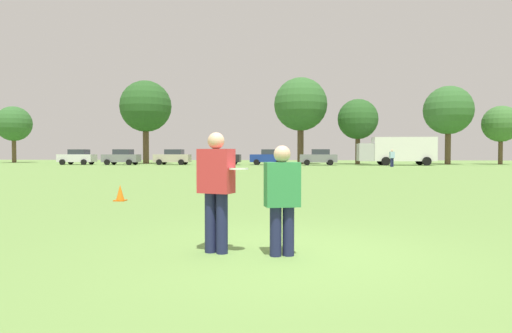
{
  "coord_description": "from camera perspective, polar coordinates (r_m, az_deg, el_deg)",
  "views": [
    {
      "loc": [
        0.17,
        -6.28,
        1.43
      ],
      "look_at": [
        -0.67,
        2.43,
        1.16
      ],
      "focal_mm": 31.36,
      "sensor_mm": 36.0,
      "label": 1
    }
  ],
  "objects": [
    {
      "name": "parked_car_mid_right",
      "position": [
        52.73,
        -4.21,
        1.22
      ],
      "size": [
        4.22,
        2.25,
        1.82
      ],
      "color": "black",
      "rests_on": "ground"
    },
    {
      "name": "tree_west_maple",
      "position": [
        59.98,
        -13.9,
        7.43
      ],
      "size": [
        6.61,
        6.61,
        10.74
      ],
      "color": "brown",
      "rests_on": "ground"
    },
    {
      "name": "tree_east_oak",
      "position": [
        59.33,
        23.33,
        6.58
      ],
      "size": [
        5.86,
        5.86,
        9.52
      ],
      "color": "brown",
      "rests_on": "ground"
    },
    {
      "name": "ground_plane",
      "position": [
        6.44,
        3.93,
        -11.02
      ],
      "size": [
        158.76,
        158.76,
        0.0
      ],
      "primitive_type": "plane",
      "color": "#6B9347"
    },
    {
      "name": "tree_east_birch",
      "position": [
        56.64,
        12.87,
        5.88
      ],
      "size": [
        4.94,
        4.94,
        8.03
      ],
      "color": "brown",
      "rests_on": "ground"
    },
    {
      "name": "parked_car_near_left",
      "position": [
        57.18,
        -21.81,
        1.14
      ],
      "size": [
        4.22,
        2.25,
        1.82
      ],
      "color": "silver",
      "rests_on": "ground"
    },
    {
      "name": "traffic_cone",
      "position": [
        13.82,
        -16.94,
        -3.27
      ],
      "size": [
        0.32,
        0.32,
        0.48
      ],
      "color": "#D8590C",
      "rests_on": "ground"
    },
    {
      "name": "parked_car_mid_left",
      "position": [
        54.68,
        -16.75,
        1.17
      ],
      "size": [
        4.22,
        2.25,
        1.82
      ],
      "color": "slate",
      "rests_on": "ground"
    },
    {
      "name": "frisbee",
      "position": [
        6.18,
        -2.22,
        -0.3
      ],
      "size": [
        0.27,
        0.27,
        0.04
      ],
      "color": "white"
    },
    {
      "name": "parked_car_far_right",
      "position": [
        51.51,
        8.0,
        1.2
      ],
      "size": [
        4.22,
        2.25,
        1.82
      ],
      "color": "slate",
      "rests_on": "ground"
    },
    {
      "name": "parked_car_near_right",
      "position": [
        52.54,
        1.62,
        1.22
      ],
      "size": [
        4.22,
        2.25,
        1.82
      ],
      "color": "navy",
      "rests_on": "ground"
    },
    {
      "name": "player_defender",
      "position": [
        6.17,
        3.35,
        -3.61
      ],
      "size": [
        0.52,
        0.38,
        1.52
      ],
      "color": "#1E234C",
      "rests_on": "ground"
    },
    {
      "name": "player_thrower",
      "position": [
        6.36,
        -5.11,
        -2.39
      ],
      "size": [
        0.54,
        0.41,
        1.71
      ],
      "color": "#1E234C",
      "rests_on": "ground"
    },
    {
      "name": "box_truck",
      "position": [
        53.28,
        17.63,
        2.04
      ],
      "size": [
        8.53,
        3.08,
        3.18
      ],
      "color": "white",
      "rests_on": "ground"
    },
    {
      "name": "tree_center_elm",
      "position": [
        57.23,
        5.71,
        7.86
      ],
      "size": [
        6.72,
        6.72,
        10.92
      ],
      "color": "brown",
      "rests_on": "ground"
    },
    {
      "name": "bystander_far_jogger",
      "position": [
        49.28,
        -7.1,
        1.22
      ],
      "size": [
        0.52,
        0.53,
        1.71
      ],
      "color": "#4C4C51",
      "rests_on": "ground"
    },
    {
      "name": "tree_far_east_pine",
      "position": [
        62.01,
        28.77,
        4.77
      ],
      "size": [
        4.39,
        4.39,
        7.13
      ],
      "color": "brown",
      "rests_on": "ground"
    },
    {
      "name": "parked_car_center",
      "position": [
        53.64,
        -10.57,
        1.2
      ],
      "size": [
        4.22,
        2.25,
        1.82
      ],
      "color": "#B7AD99",
      "rests_on": "ground"
    },
    {
      "name": "tree_west_oak",
      "position": [
        73.13,
        -28.52,
        4.8
      ],
      "size": [
        4.97,
        4.97,
        8.08
      ],
      "color": "brown",
      "rests_on": "ground"
    },
    {
      "name": "bystander_sideline_watcher",
      "position": [
        46.96,
        16.96,
        1.16
      ],
      "size": [
        0.54,
        0.41,
        1.75
      ],
      "color": "#1E234C",
      "rests_on": "ground"
    }
  ]
}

